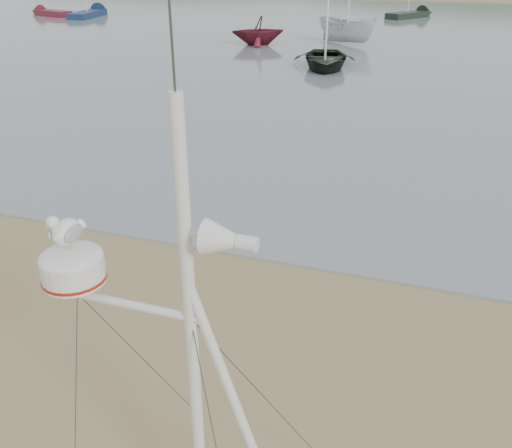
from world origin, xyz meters
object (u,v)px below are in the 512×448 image
(mast_rig, at_px, (189,429))
(boat_white, at_px, (349,7))
(dinghy_red_far, at_px, (45,12))
(sailboat_blue_near, at_px, (95,12))
(boat_red, at_px, (258,17))
(boat_dark, at_px, (327,21))
(sailboat_dark_mid, at_px, (417,14))

(mast_rig, bearing_deg, boat_white, 97.63)
(dinghy_red_far, bearing_deg, sailboat_blue_near, 20.29)
(dinghy_red_far, bearing_deg, boat_red, -23.15)
(boat_red, bearing_deg, dinghy_red_far, -143.81)
(boat_white, relative_size, dinghy_red_far, 0.81)
(boat_white, distance_m, dinghy_red_far, 30.52)
(boat_red, distance_m, boat_white, 5.65)
(boat_red, height_order, boat_white, boat_white)
(boat_white, xyz_separation_m, dinghy_red_far, (-29.32, 8.23, -1.94))
(boat_red, bearing_deg, boat_white, 81.02)
(boat_dark, height_order, sailboat_blue_near, sailboat_blue_near)
(boat_white, bearing_deg, sailboat_blue_near, 97.57)
(boat_dark, height_order, dinghy_red_far, boat_dark)
(mast_rig, relative_size, boat_white, 1.24)
(boat_white, relative_size, sailboat_blue_near, 0.65)
(sailboat_blue_near, bearing_deg, mast_rig, -55.25)
(dinghy_red_far, bearing_deg, sailboat_dark_mid, 16.55)
(sailboat_dark_mid, bearing_deg, mast_rig, -88.62)
(dinghy_red_far, bearing_deg, boat_white, -15.67)
(dinghy_red_far, xyz_separation_m, sailboat_blue_near, (4.32, 1.60, 0.01))
(boat_dark, bearing_deg, boat_white, 80.00)
(mast_rig, relative_size, dinghy_red_far, 1.00)
(boat_red, height_order, dinghy_red_far, boat_red)
(boat_red, distance_m, sailboat_blue_near, 23.13)
(boat_white, bearing_deg, boat_dark, -148.10)
(sailboat_dark_mid, bearing_deg, boat_dark, -95.96)
(boat_white, bearing_deg, mast_rig, -143.35)
(boat_red, height_order, sailboat_dark_mid, sailboat_dark_mid)
(boat_red, relative_size, boat_white, 0.74)
(sailboat_dark_mid, distance_m, sailboat_blue_near, 29.28)
(mast_rig, xyz_separation_m, sailboat_blue_near, (-29.36, 42.33, -1.01))
(boat_red, relative_size, dinghy_red_far, 0.60)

